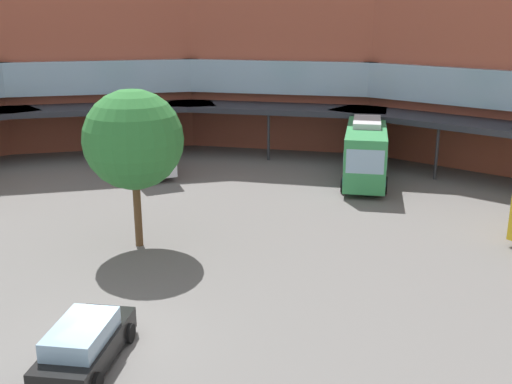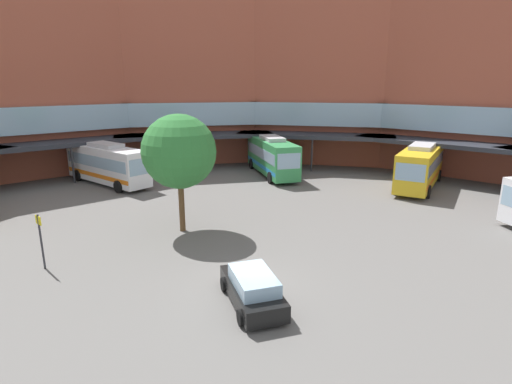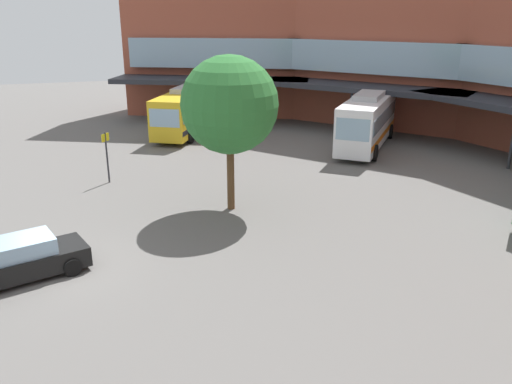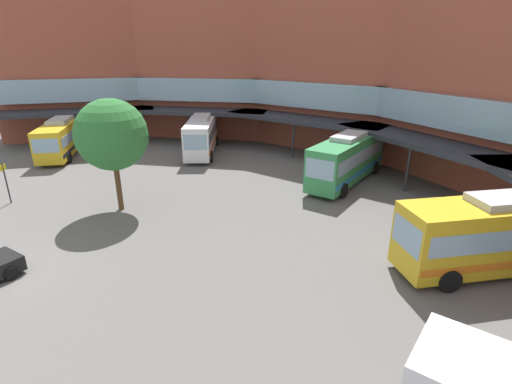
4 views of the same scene
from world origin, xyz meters
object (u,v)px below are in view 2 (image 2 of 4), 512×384
(bus_3, at_px, (107,164))
(plaza_tree, at_px, (179,152))
(bus_0, at_px, (420,166))
(stop_sign_post, at_px, (41,236))
(parked_car, at_px, (253,289))
(bus_2, at_px, (272,156))

(bus_3, height_order, plaza_tree, plaza_tree)
(bus_0, height_order, stop_sign_post, bus_0)
(bus_3, distance_m, parked_car, 25.47)
(bus_0, relative_size, bus_3, 1.08)
(bus_2, height_order, bus_3, bus_2)
(bus_2, bearing_deg, plaza_tree, -36.40)
(parked_car, height_order, plaza_tree, plaza_tree)
(bus_0, distance_m, plaza_tree, 22.71)
(bus_2, bearing_deg, bus_0, 53.36)
(parked_car, bearing_deg, bus_2, -21.66)
(bus_2, xyz_separation_m, bus_3, (-15.37, -4.08, -0.04))
(bus_0, distance_m, bus_2, 14.10)
(bus_2, distance_m, stop_sign_post, 25.28)
(bus_2, xyz_separation_m, parked_car, (-1.64, -25.49, -1.27))
(bus_0, distance_m, bus_3, 28.54)
(bus_3, relative_size, parked_car, 1.99)
(parked_car, bearing_deg, bus_3, 14.69)
(bus_3, xyz_separation_m, stop_sign_post, (2.99, -17.96, -0.19))
(stop_sign_post, bearing_deg, bus_2, 60.67)
(bus_0, height_order, bus_2, bus_2)
(bus_3, bearing_deg, bus_0, 36.88)
(stop_sign_post, bearing_deg, bus_0, 33.58)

